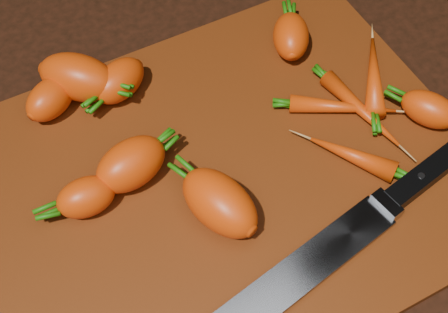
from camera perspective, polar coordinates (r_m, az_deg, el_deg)
name	(u,v)px	position (r m, az deg, el deg)	size (l,w,h in m)	color
ground	(228,182)	(0.65, 0.41, -2.35)	(2.00, 2.00, 0.01)	black
cutting_board	(229,177)	(0.64, 0.42, -1.84)	(0.50, 0.40, 0.01)	#6A2B0D
carrot_0	(131,164)	(0.62, -8.51, -0.70)	(0.08, 0.05, 0.05)	#D1400D
carrot_1	(86,197)	(0.61, -12.51, -3.64)	(0.06, 0.04, 0.04)	#D1400D
carrot_2	(78,77)	(0.70, -13.18, 7.06)	(0.09, 0.05, 0.05)	#D1400D
carrot_3	(220,203)	(0.59, -0.40, -4.25)	(0.09, 0.05, 0.05)	#D1400D
carrot_4	(119,81)	(0.69, -9.57, 6.86)	(0.07, 0.04, 0.04)	#D1400D
carrot_5	(50,99)	(0.69, -15.61, 5.11)	(0.06, 0.04, 0.04)	#D1400D
carrot_6	(429,109)	(0.70, 18.26, 4.12)	(0.06, 0.04, 0.04)	#D1400D
carrot_7	(374,75)	(0.72, 13.53, 7.26)	(0.11, 0.02, 0.02)	#D1400D
carrot_8	(343,107)	(0.68, 10.79, 4.46)	(0.11, 0.02, 0.02)	#D1400D
carrot_9	(352,156)	(0.65, 11.64, 0.09)	(0.09, 0.02, 0.02)	#D1400D
carrot_10	(361,110)	(0.69, 12.46, 4.16)	(0.11, 0.02, 0.02)	#D1400D
carrot_11	(291,36)	(0.73, 6.14, 10.87)	(0.07, 0.04, 0.04)	#D1400D
knife	(319,258)	(0.59, 8.68, -9.13)	(0.34, 0.09, 0.02)	gray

